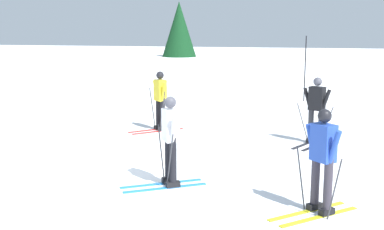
% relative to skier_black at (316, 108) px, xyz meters
% --- Properties ---
extents(ground_plane, '(120.00, 120.00, 0.00)m').
position_rel_skier_black_xyz_m(ground_plane, '(-4.06, -3.43, -0.92)').
color(ground_plane, white).
extents(far_snow_ridge, '(80.00, 7.06, 1.30)m').
position_rel_skier_black_xyz_m(far_snow_ridge, '(-4.06, 15.37, -0.27)').
color(far_snow_ridge, white).
rests_on(far_snow_ridge, ground).
extents(skier_black, '(1.04, 1.60, 1.71)m').
position_rel_skier_black_xyz_m(skier_black, '(0.00, 0.00, 0.00)').
color(skier_black, black).
rests_on(skier_black, ground).
extents(skier_yellow, '(1.42, 1.36, 1.71)m').
position_rel_skier_black_xyz_m(skier_yellow, '(-4.35, 0.68, 0.00)').
color(skier_yellow, red).
rests_on(skier_yellow, ground).
extents(skier_white, '(1.55, 1.17, 1.71)m').
position_rel_skier_black_xyz_m(skier_white, '(-2.71, -4.16, 0.00)').
color(skier_white, '#237AC6').
rests_on(skier_white, ground).
extents(skier_blue, '(1.42, 1.37, 1.71)m').
position_rel_skier_black_xyz_m(skier_blue, '(0.03, -4.97, 0.00)').
color(skier_blue, gold).
rests_on(skier_blue, ground).
extents(trail_marker_pole, '(0.04, 0.04, 2.60)m').
position_rel_skier_black_xyz_m(trail_marker_pole, '(-0.36, 7.42, 0.38)').
color(trail_marker_pole, black).
rests_on(trail_marker_pole, ground).
extents(conifer_far_left, '(2.15, 2.15, 4.29)m').
position_rel_skier_black_xyz_m(conifer_far_left, '(-7.18, 13.87, 1.64)').
color(conifer_far_left, '#513823').
rests_on(conifer_far_left, ground).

